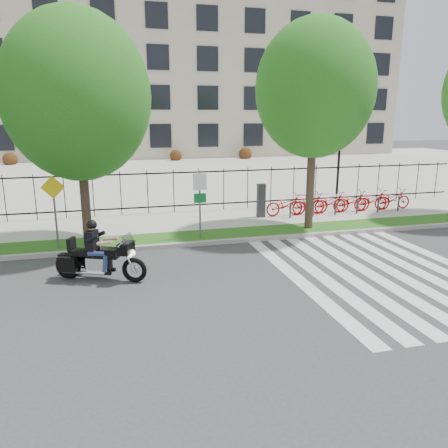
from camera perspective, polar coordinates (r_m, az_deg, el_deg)
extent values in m
plane|color=#363638|center=(12.01, 0.08, -8.35)|extent=(120.00, 120.00, 0.00)
cube|color=#9D9993|center=(15.76, -3.75, -2.58)|extent=(60.00, 0.20, 0.15)
cube|color=#265415|center=(16.57, -4.32, -1.77)|extent=(60.00, 1.50, 0.15)
cube|color=#ABA7A0|center=(18.95, -5.71, 0.23)|extent=(60.00, 3.50, 0.15)
cube|color=#ABA7A0|center=(36.13, -10.22, 6.63)|extent=(80.00, 34.00, 0.10)
cube|color=#ADA38B|center=(56.07, -12.53, 19.28)|extent=(60.00, 20.00, 20.00)
cylinder|color=black|center=(26.25, 14.75, 7.95)|extent=(0.14, 0.14, 4.00)
cylinder|color=black|center=(26.13, 15.02, 12.09)|extent=(0.06, 0.70, 0.70)
sphere|color=white|center=(25.95, 14.34, 12.35)|extent=(0.36, 0.36, 0.36)
sphere|color=white|center=(26.30, 15.71, 12.28)|extent=(0.36, 0.36, 0.36)
cylinder|color=#35231D|center=(15.93, -17.73, 3.84)|extent=(0.32, 0.32, 3.58)
ellipsoid|color=#165012|center=(15.72, -18.64, 15.56)|extent=(4.86, 4.86, 5.59)
cylinder|color=#35231D|center=(17.63, 11.24, 5.92)|extent=(0.32, 0.32, 4.03)
ellipsoid|color=#165012|center=(17.49, 11.79, 16.90)|extent=(4.50, 4.50, 5.18)
cube|color=#2D2D33|center=(19.41, 4.87, 3.07)|extent=(0.35, 0.25, 1.50)
imported|color=#BF0405|center=(19.89, 8.11, 2.51)|extent=(1.90, 0.66, 1.00)
cylinder|color=#2D2D33|center=(19.47, 8.67, 1.79)|extent=(0.08, 0.08, 0.70)
imported|color=#BF0405|center=(20.34, 10.98, 2.65)|extent=(1.90, 0.66, 1.00)
cylinder|color=#2D2D33|center=(19.93, 11.57, 1.95)|extent=(0.08, 0.08, 0.70)
imported|color=#BF0405|center=(20.83, 13.71, 2.77)|extent=(1.90, 0.66, 1.00)
cylinder|color=#2D2D33|center=(20.43, 14.35, 2.09)|extent=(0.08, 0.08, 0.70)
imported|color=#BF0405|center=(21.37, 16.31, 2.88)|extent=(1.90, 0.66, 1.00)
cylinder|color=#2D2D33|center=(20.98, 16.98, 2.22)|extent=(0.08, 0.08, 0.70)
imported|color=#BF0405|center=(21.96, 18.78, 2.99)|extent=(1.90, 0.66, 1.00)
cylinder|color=#2D2D33|center=(21.58, 19.47, 2.34)|extent=(0.08, 0.08, 0.70)
imported|color=#BF0405|center=(22.58, 21.11, 3.08)|extent=(1.90, 0.66, 1.00)
cylinder|color=#2D2D33|center=(22.21, 21.82, 2.45)|extent=(0.08, 0.08, 0.70)
cylinder|color=#59595B|center=(15.97, -3.17, 2.55)|extent=(0.07, 0.07, 2.50)
cube|color=white|center=(15.79, -3.18, 5.54)|extent=(0.50, 0.03, 0.60)
cube|color=#0C6626|center=(15.89, -3.15, 3.40)|extent=(0.45, 0.03, 0.35)
cylinder|color=#59595B|center=(15.78, -21.17, 1.28)|extent=(0.07, 0.07, 2.40)
cube|color=yellow|center=(15.58, -21.48, 4.48)|extent=(0.78, 0.03, 0.78)
torus|color=black|center=(12.55, -11.63, -5.91)|extent=(0.72, 0.42, 0.72)
torus|color=black|center=(13.38, -19.68, -5.20)|extent=(0.76, 0.46, 0.77)
cube|color=black|center=(12.43, -12.68, -3.06)|extent=(0.52, 0.66, 0.32)
cube|color=#26262B|center=(12.33, -12.43, -2.00)|extent=(0.36, 0.54, 0.32)
cube|color=silver|center=(12.92, -16.03, -5.06)|extent=(0.72, 0.58, 0.42)
cube|color=black|center=(12.68, -14.85, -3.68)|extent=(0.67, 0.56, 0.27)
cube|color=black|center=(12.98, -17.60, -3.57)|extent=(0.83, 0.65, 0.15)
cube|color=black|center=(13.10, -19.31, -2.48)|extent=(0.24, 0.37, 0.36)
cube|color=black|center=(12.99, -19.79, -5.00)|extent=(0.55, 0.37, 0.42)
cube|color=black|center=(13.51, -18.51, -4.16)|extent=(0.55, 0.37, 0.42)
cube|color=black|center=(12.78, -16.88, -2.02)|extent=(0.40, 0.49, 0.55)
sphere|color=tan|center=(12.66, -16.88, -0.29)|extent=(0.24, 0.24, 0.24)
sphere|color=black|center=(12.65, -16.89, -0.10)|extent=(0.28, 0.28, 0.28)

